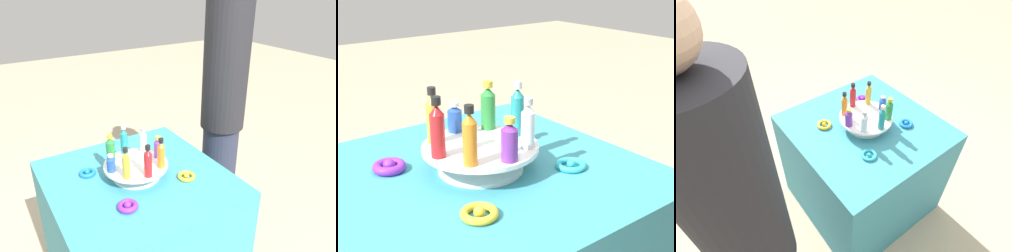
# 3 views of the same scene
# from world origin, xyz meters

# --- Properties ---
(display_stand) EXTENTS (0.30, 0.30, 0.07)m
(display_stand) POSITION_xyz_m (0.00, 0.00, 0.78)
(display_stand) COLOR white
(display_stand) RESTS_ON party_table
(bottle_red) EXTENTS (0.04, 0.04, 0.15)m
(bottle_red) POSITION_xyz_m (-0.00, -0.12, 0.88)
(bottle_red) COLOR #B21E23
(bottle_red) RESTS_ON display_stand
(bottle_orange) EXTENTS (0.03, 0.03, 0.15)m
(bottle_orange) POSITION_xyz_m (0.09, -0.09, 0.87)
(bottle_orange) COLOR orange
(bottle_orange) RESTS_ON display_stand
(bottle_purple) EXTENTS (0.04, 0.04, 0.11)m
(bottle_purple) POSITION_xyz_m (0.12, -0.00, 0.86)
(bottle_purple) COLOR #702D93
(bottle_purple) RESTS_ON display_stand
(bottle_clear) EXTENTS (0.04, 0.04, 0.13)m
(bottle_clear) POSITION_xyz_m (0.09, 0.09, 0.87)
(bottle_clear) COLOR silver
(bottle_clear) RESTS_ON display_stand
(bottle_teal) EXTENTS (0.04, 0.04, 0.15)m
(bottle_teal) POSITION_xyz_m (0.00, 0.12, 0.88)
(bottle_teal) COLOR teal
(bottle_teal) RESTS_ON display_stand
(bottle_green) EXTENTS (0.04, 0.04, 0.14)m
(bottle_green) POSITION_xyz_m (-0.09, 0.09, 0.87)
(bottle_green) COLOR #288438
(bottle_green) RESTS_ON display_stand
(bottle_blue) EXTENTS (0.04, 0.04, 0.08)m
(bottle_blue) POSITION_xyz_m (-0.12, 0.00, 0.85)
(bottle_blue) COLOR #234CAD
(bottle_blue) RESTS_ON display_stand
(bottle_gold) EXTENTS (0.03, 0.03, 0.15)m
(bottle_gold) POSITION_xyz_m (-0.09, -0.09, 0.88)
(bottle_gold) COLOR gold
(bottle_gold) RESTS_ON display_stand
(ribbon_bow_blue) EXTENTS (0.08, 0.08, 0.03)m
(ribbon_bow_blue) POSITION_xyz_m (-0.19, 0.14, 0.75)
(ribbon_bow_blue) COLOR blue
(ribbon_bow_blue) RESTS_ON party_table
(ribbon_bow_purple) EXTENTS (0.09, 0.09, 0.03)m
(ribbon_bow_purple) POSITION_xyz_m (-0.14, -0.19, 0.75)
(ribbon_bow_purple) COLOR purple
(ribbon_bow_purple) RESTS_ON party_table
(ribbon_bow_gold) EXTENTS (0.08, 0.08, 0.03)m
(ribbon_bow_gold) POSITION_xyz_m (0.19, -0.14, 0.75)
(ribbon_bow_gold) COLOR gold
(ribbon_bow_gold) RESTS_ON party_table
(ribbon_bow_teal) EXTENTS (0.08, 0.08, 0.02)m
(ribbon_bow_teal) POSITION_xyz_m (0.14, 0.19, 0.75)
(ribbon_bow_teal) COLOR #2DB7CC
(ribbon_bow_teal) RESTS_ON party_table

